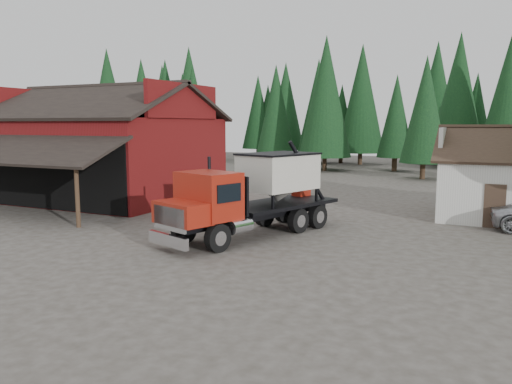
% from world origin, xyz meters
% --- Properties ---
extents(ground, '(120.00, 120.00, 0.00)m').
position_xyz_m(ground, '(0.00, 0.00, 0.00)').
color(ground, '#413C33').
rests_on(ground, ground).
extents(red_barn, '(12.80, 13.63, 7.18)m').
position_xyz_m(red_barn, '(-11.00, 9.90, 2.69)').
color(red_barn, maroon).
rests_on(red_barn, ground).
extents(conifer_backdrop, '(76.00, 16.00, 16.00)m').
position_xyz_m(conifer_backdrop, '(0.00, 42.00, 0.00)').
color(conifer_backdrop, black).
rests_on(conifer_backdrop, ground).
extents(near_pine_a, '(4.40, 4.40, 11.40)m').
position_xyz_m(near_pine_a, '(-22.00, 28.00, 6.39)').
color(near_pine_a, '#382619').
rests_on(near_pine_a, ground).
extents(near_pine_b, '(3.96, 3.96, 10.40)m').
position_xyz_m(near_pine_b, '(6.00, 30.00, 5.89)').
color(near_pine_b, '#382619').
rests_on(near_pine_b, ground).
extents(near_pine_d, '(5.28, 5.28, 13.40)m').
position_xyz_m(near_pine_d, '(-4.00, 34.00, 7.39)').
color(near_pine_d, '#382619').
rests_on(near_pine_d, ground).
extents(feed_truck, '(5.10, 9.05, 3.96)m').
position_xyz_m(feed_truck, '(2.34, 4.02, 1.85)').
color(feed_truck, black).
rests_on(feed_truck, ground).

